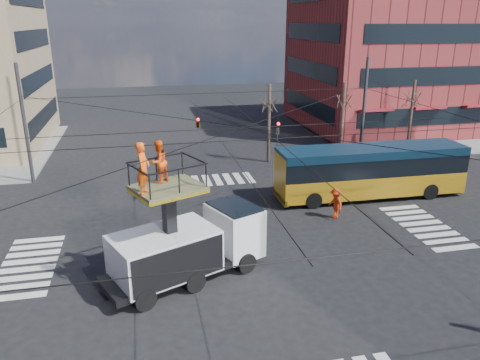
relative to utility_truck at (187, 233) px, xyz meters
name	(u,v)px	position (x,y,z in m)	size (l,w,h in m)	color
ground	(244,244)	(3.00, 2.49, -2.04)	(120.00, 120.00, 0.00)	black
sidewalk_ne	(402,130)	(24.00, 23.49, -1.98)	(18.00, 18.00, 0.12)	slate
crosswalks	(244,244)	(3.00, 2.49, -2.03)	(22.40, 22.40, 0.02)	silver
building_ne	(403,57)	(24.98, 26.46, 4.97)	(20.06, 16.06, 14.00)	maroon
overhead_network	(241,159)	(2.93, 2.89, 2.25)	(24.24, 24.24, 8.00)	#2D2D30
tree_a	(269,103)	(8.00, 15.99, 2.59)	(2.00, 2.00, 6.00)	#382B21
tree_b	(344,100)	(14.00, 15.99, 2.59)	(2.00, 2.00, 6.00)	#382B21
tree_c	(413,97)	(20.00, 15.99, 2.59)	(2.00, 2.00, 6.00)	#382B21
utility_truck	(187,233)	(0.00, 0.00, 0.00)	(7.34, 4.91, 6.31)	black
city_bus	(370,170)	(12.10, 7.29, -0.31)	(11.75, 2.77, 3.20)	#C07512
traffic_cone	(117,287)	(-2.98, -0.77, -1.70)	(0.36, 0.36, 0.66)	#E45809
worker_ground	(163,245)	(-0.99, 1.63, -1.22)	(0.96, 0.40, 1.63)	orange
flagger	(335,204)	(8.68, 4.55, -1.17)	(1.12, 0.65, 1.74)	red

